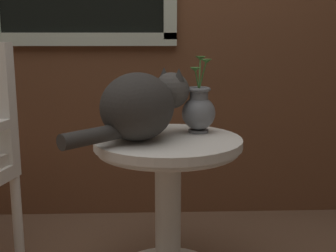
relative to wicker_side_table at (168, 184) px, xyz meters
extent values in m
cube|color=beige|center=(-0.43, 0.72, 0.58)|extent=(1.01, 0.03, 0.07)
cylinder|color=silver|center=(0.00, 0.00, -0.12)|extent=(0.11, 0.11, 0.55)
cylinder|color=silver|center=(0.00, 0.00, 0.18)|extent=(0.60, 0.60, 0.03)
torus|color=silver|center=(0.00, 0.00, 0.15)|extent=(0.57, 0.57, 0.02)
cylinder|color=silver|center=(-0.67, 0.15, -0.22)|extent=(0.04, 0.04, 0.42)
ellipsoid|color=#33302D|center=(-0.12, -0.04, 0.33)|extent=(0.41, 0.41, 0.27)
sphere|color=#494643|center=(0.02, 0.10, 0.37)|extent=(0.15, 0.15, 0.15)
cone|color=#33302D|center=(0.05, 0.07, 0.44)|extent=(0.05, 0.05, 0.05)
cone|color=#33302D|center=(-0.01, 0.13, 0.44)|extent=(0.05, 0.05, 0.05)
cylinder|color=#33302D|center=(-0.27, -0.19, 0.25)|extent=(0.24, 0.24, 0.06)
cylinder|color=slate|center=(0.13, 0.11, 0.20)|extent=(0.08, 0.08, 0.01)
ellipsoid|color=slate|center=(0.13, 0.11, 0.28)|extent=(0.14, 0.14, 0.14)
cylinder|color=slate|center=(0.13, 0.11, 0.35)|extent=(0.08, 0.08, 0.05)
torus|color=slate|center=(0.13, 0.11, 0.38)|extent=(0.10, 0.10, 0.02)
cylinder|color=#47893D|center=(0.14, 0.13, 0.44)|extent=(0.02, 0.05, 0.13)
cone|color=#47893D|center=(0.14, 0.15, 0.50)|extent=(0.04, 0.04, 0.02)
cylinder|color=#47893D|center=(0.12, 0.10, 0.42)|extent=(0.02, 0.03, 0.09)
cone|color=#47893D|center=(0.11, 0.09, 0.46)|extent=(0.04, 0.04, 0.02)
cylinder|color=#47893D|center=(0.15, 0.09, 0.44)|extent=(0.03, 0.04, 0.12)
cone|color=#47893D|center=(0.16, 0.07, 0.50)|extent=(0.04, 0.04, 0.02)
camera|label=1|loc=(-0.07, -1.75, 0.60)|focal=47.92mm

